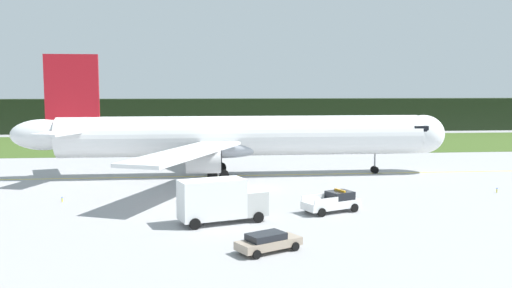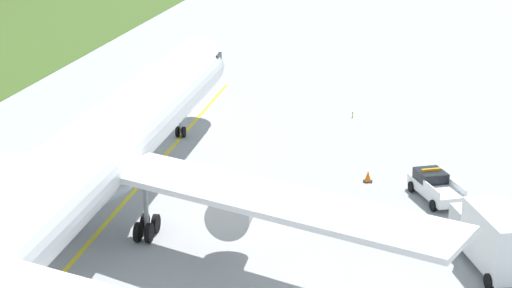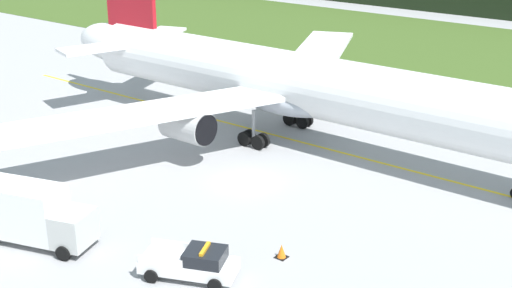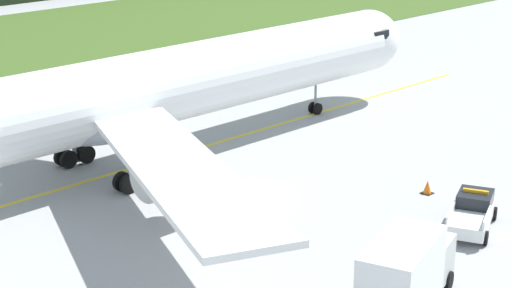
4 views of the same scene
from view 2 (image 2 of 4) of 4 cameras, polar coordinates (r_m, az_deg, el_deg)
ground at (r=53.31m, az=-0.31°, el=-5.23°), size 320.00×320.00×0.00m
taxiway_centerline_main at (r=55.03m, az=-9.75°, el=-4.74°), size 71.34×0.47×0.01m
airliner at (r=52.73m, az=-10.27°, el=-0.12°), size 53.73×44.47×14.87m
ops_pickup_truck at (r=57.59m, az=12.28°, el=-2.89°), size 5.57×3.87×1.94m
catering_truck at (r=48.14m, az=16.15°, el=-6.18°), size 7.49×4.47×3.77m
apron_cone at (r=60.11m, az=7.76°, el=-2.24°), size 0.66×0.66×0.83m
taxiway_edge_light_east at (r=76.05m, az=6.71°, el=2.04°), size 0.12×0.12×0.51m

